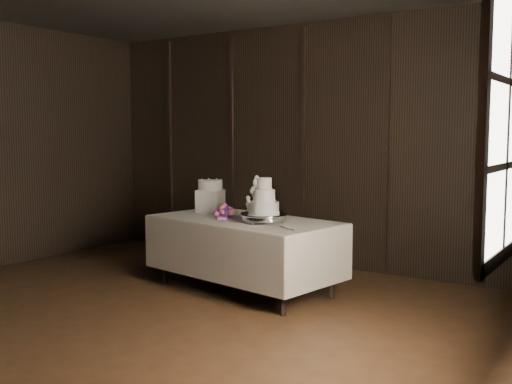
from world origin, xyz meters
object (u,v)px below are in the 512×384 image
at_px(cake_stand, 264,218).
at_px(bouquet, 224,212).
at_px(wedding_cake, 261,199).
at_px(small_cake, 210,185).
at_px(display_table, 244,251).
at_px(box_pedestal, 210,201).

height_order(cake_stand, bouquet, bouquet).
height_order(cake_stand, wedding_cake, wedding_cake).
height_order(wedding_cake, small_cake, wedding_cake).
distance_m(cake_stand, wedding_cake, 0.19).
xyz_separation_m(cake_stand, wedding_cake, (-0.03, -0.02, 0.19)).
height_order(display_table, bouquet, bouquet).
height_order(bouquet, box_pedestal, box_pedestal).
bearing_deg(small_cake, display_table, -21.34).
bearing_deg(bouquet, display_table, 7.97).
bearing_deg(display_table, cake_stand, -7.59).
relative_size(wedding_cake, box_pedestal, 1.38).
distance_m(display_table, cake_stand, 0.50).
bearing_deg(cake_stand, small_cake, 160.07).
bearing_deg(box_pedestal, wedding_cake, -21.27).
xyz_separation_m(display_table, small_cake, (-0.63, 0.25, 0.65)).
relative_size(cake_stand, bouquet, 1.27).
bearing_deg(cake_stand, bouquet, 173.44).
relative_size(wedding_cake, bouquet, 0.94).
height_order(wedding_cake, bouquet, wedding_cake).
relative_size(display_table, bouquet, 5.61).
distance_m(cake_stand, small_cake, 1.03).
bearing_deg(cake_stand, wedding_cake, -150.26).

